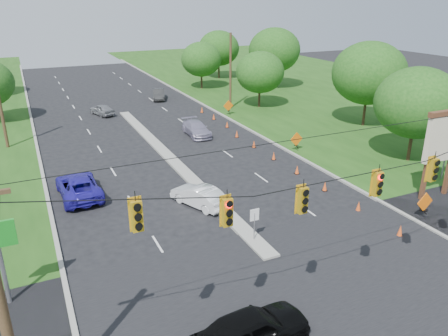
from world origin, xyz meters
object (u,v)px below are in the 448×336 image
black_sedan (252,330)px  blue_pickup (79,186)px  white_sedan (199,196)px  pylon_sign (444,140)px

black_sedan → blue_pickup: (-4.14, 17.29, -0.06)m
white_sedan → blue_pickup: (-6.98, 4.78, 0.08)m
black_sedan → white_sedan: (2.83, 12.51, -0.14)m
white_sedan → blue_pickup: bearing=-57.8°
white_sedan → pylon_sign: bearing=137.3°
black_sedan → white_sedan: bearing=-18.6°
black_sedan → pylon_sign: bearing=-74.5°
pylon_sign → blue_pickup: bearing=155.5°
pylon_sign → white_sedan: pylon_sign is taller
pylon_sign → black_sedan: 19.81m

